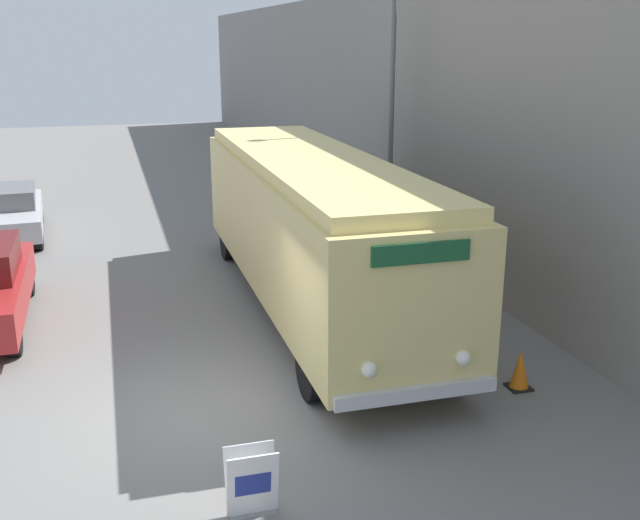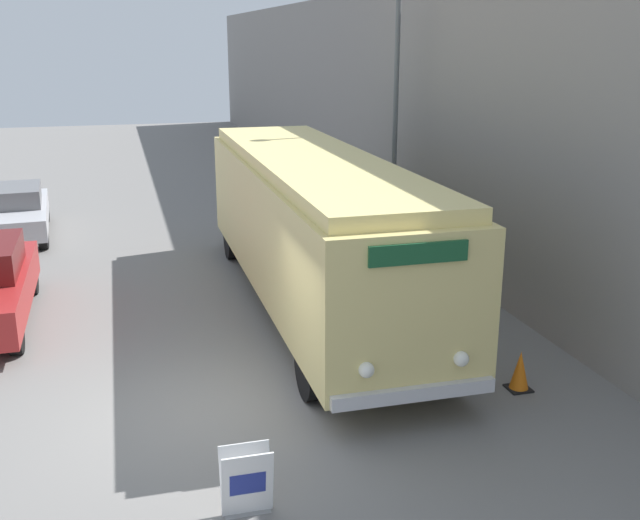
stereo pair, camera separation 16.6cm
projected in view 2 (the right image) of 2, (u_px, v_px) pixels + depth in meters
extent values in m
plane|color=slate|center=(202.00, 414.00, 11.00)|extent=(80.00, 80.00, 0.00)
cube|color=gray|center=(392.00, 111.00, 20.96)|extent=(0.30, 60.00, 6.67)
cylinder|color=black|center=(311.00, 367.00, 11.36)|extent=(0.28, 1.02, 1.02)
cylinder|color=black|center=(443.00, 352.00, 11.90)|extent=(0.28, 1.02, 1.02)
cylinder|color=black|center=(232.00, 239.00, 18.65)|extent=(0.28, 1.02, 1.02)
cylinder|color=black|center=(316.00, 233.00, 19.20)|extent=(0.28, 1.02, 1.02)
cube|color=#E5D17F|center=(314.00, 227.00, 14.94)|extent=(2.51, 10.68, 2.37)
cube|color=#F3DD87|center=(314.00, 162.00, 14.57)|extent=(2.31, 10.26, 0.24)
cube|color=silver|center=(414.00, 394.00, 10.24)|extent=(2.38, 0.12, 0.20)
sphere|color=white|center=(366.00, 370.00, 9.98)|extent=(0.22, 0.22, 0.22)
sphere|color=white|center=(461.00, 359.00, 10.32)|extent=(0.22, 0.22, 0.22)
cube|color=#19512D|center=(419.00, 253.00, 9.71)|extent=(1.38, 0.06, 0.28)
cube|color=gray|center=(248.00, 512.00, 8.72)|extent=(0.54, 0.19, 0.01)
cube|color=white|center=(248.00, 485.00, 8.54)|extent=(0.60, 0.17, 0.83)
cube|color=white|center=(245.00, 478.00, 8.67)|extent=(0.60, 0.17, 0.83)
cube|color=navy|center=(248.00, 484.00, 8.52)|extent=(0.42, 0.06, 0.29)
cylinder|color=#595E60|center=(395.00, 120.00, 18.22)|extent=(0.12, 0.12, 6.80)
cylinder|color=black|center=(16.00, 337.00, 13.02)|extent=(0.22, 0.63, 0.63)
cylinder|color=black|center=(32.00, 280.00, 16.09)|extent=(0.22, 0.63, 0.63)
cylinder|color=black|center=(43.00, 237.00, 19.52)|extent=(0.22, 0.67, 0.67)
cylinder|color=black|center=(44.00, 211.00, 22.37)|extent=(0.22, 0.67, 0.67)
cube|color=#B7B7BC|center=(14.00, 215.00, 20.63)|extent=(2.07, 4.64, 0.57)
cube|color=slate|center=(12.00, 196.00, 20.58)|extent=(1.64, 2.13, 0.50)
cube|color=black|center=(518.00, 388.00, 11.77)|extent=(0.36, 0.36, 0.03)
cone|color=orange|center=(520.00, 370.00, 11.68)|extent=(0.30, 0.30, 0.61)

